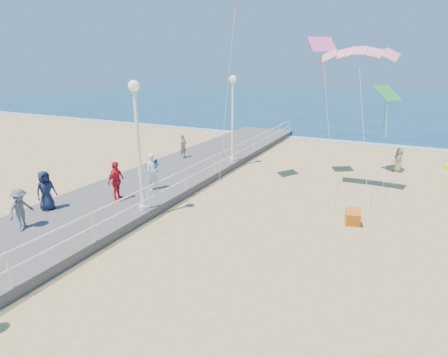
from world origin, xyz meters
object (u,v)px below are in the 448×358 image
at_px(spectator_4, 46,191).
at_px(lamp_post_far, 233,110).
at_px(spectator_2, 21,209).
at_px(box_kite, 353,218).
at_px(lamp_post_mid, 137,134).
at_px(spectator_6, 183,146).
at_px(beach_walker_c, 399,160).
at_px(toddler_held, 157,166).
at_px(woman_holding_toddler, 153,172).
at_px(spectator_3, 116,181).

bearing_deg(spectator_4, lamp_post_far, -10.10).
relative_size(spectator_2, spectator_4, 0.91).
xyz_separation_m(spectator_4, box_kite, (11.74, 4.97, -0.95)).
bearing_deg(lamp_post_mid, lamp_post_far, 90.00).
height_order(spectator_6, beach_walker_c, spectator_6).
distance_m(spectator_6, beach_walker_c, 13.59).
relative_size(toddler_held, box_kite, 1.17).
bearing_deg(beach_walker_c, lamp_post_far, -102.76).
height_order(lamp_post_far, woman_holding_toddler, lamp_post_far).
distance_m(lamp_post_far, spectator_3, 9.07).
height_order(lamp_post_mid, woman_holding_toddler, lamp_post_mid).
relative_size(toddler_held, spectator_4, 0.41).
bearing_deg(spectator_6, toddler_held, -153.15).
xyz_separation_m(lamp_post_far, spectator_6, (-3.31, -0.61, -2.47)).
bearing_deg(lamp_post_mid, box_kite, 21.74).
relative_size(woman_holding_toddler, toddler_held, 2.59).
distance_m(toddler_held, spectator_2, 6.15).
distance_m(toddler_held, spectator_6, 6.36).
xyz_separation_m(lamp_post_far, spectator_3, (-1.79, -8.57, -2.36)).
height_order(lamp_post_far, toddler_held, lamp_post_far).
relative_size(lamp_post_mid, beach_walker_c, 3.54).
relative_size(spectator_3, spectator_6, 1.15).
bearing_deg(spectator_2, lamp_post_mid, -47.47).
height_order(lamp_post_mid, beach_walker_c, lamp_post_mid).
xyz_separation_m(lamp_post_mid, beach_walker_c, (9.62, 12.55, -2.91)).
relative_size(lamp_post_mid, spectator_4, 3.13).
bearing_deg(woman_holding_toddler, lamp_post_far, 5.31).
height_order(spectator_2, spectator_4, spectator_4).
xyz_separation_m(spectator_3, box_kite, (9.88, 2.80, -1.00)).
xyz_separation_m(woman_holding_toddler, spectator_4, (-2.46, -4.05, -0.06)).
distance_m(toddler_held, spectator_3, 2.19).
distance_m(lamp_post_mid, box_kite, 9.34).
bearing_deg(spectator_4, woman_holding_toddler, -22.59).
relative_size(spectator_2, box_kite, 2.59).
distance_m(lamp_post_mid, toddler_held, 3.37).
height_order(lamp_post_mid, spectator_4, lamp_post_mid).
distance_m(woman_holding_toddler, toddler_held, 0.36).
relative_size(lamp_post_far, spectator_6, 3.37).
bearing_deg(spectator_6, box_kite, -108.47).
distance_m(woman_holding_toddler, spectator_3, 1.98).
height_order(spectator_2, spectator_3, spectator_3).
xyz_separation_m(lamp_post_far, woman_holding_toddler, (-1.19, -6.69, -2.35)).
bearing_deg(toddler_held, spectator_3, 175.08).
bearing_deg(woman_holding_toddler, box_kite, -68.99).
bearing_deg(spectator_3, lamp_post_far, -18.89).
distance_m(spectator_2, spectator_6, 11.78).
bearing_deg(beach_walker_c, spectator_3, -76.27).
bearing_deg(spectator_6, spectator_2, -172.18).
height_order(woman_holding_toddler, spectator_6, woman_holding_toddler).
xyz_separation_m(lamp_post_mid, toddler_held, (-1.04, 2.46, -2.06)).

